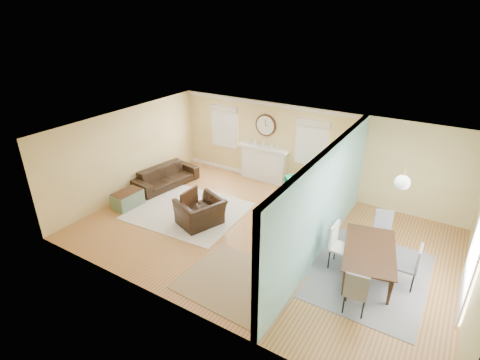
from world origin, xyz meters
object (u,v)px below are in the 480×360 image
at_px(green_chair, 301,189).
at_px(credenza, 331,206).
at_px(dining_table, 369,262).
at_px(sofa, 166,177).
at_px(eames_chair, 201,212).

relative_size(green_chair, credenza, 0.55).
bearing_deg(credenza, dining_table, -50.57).
height_order(sofa, green_chair, green_chair).
bearing_deg(sofa, dining_table, -89.84).
relative_size(eames_chair, credenza, 0.79).
height_order(sofa, eames_chair, eames_chair).
relative_size(sofa, green_chair, 2.75).
xyz_separation_m(eames_chair, green_chair, (1.68, 2.65, -0.01)).
distance_m(sofa, eames_chair, 2.68).
relative_size(sofa, dining_table, 1.16).
bearing_deg(credenza, green_chair, 151.66).
xyz_separation_m(sofa, credenza, (5.15, 0.75, 0.09)).
xyz_separation_m(credenza, dining_table, (1.48, -1.80, -0.08)).
xyz_separation_m(green_chair, credenza, (1.12, -0.60, 0.05)).
xyz_separation_m(sofa, eames_chair, (2.35, -1.29, 0.05)).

